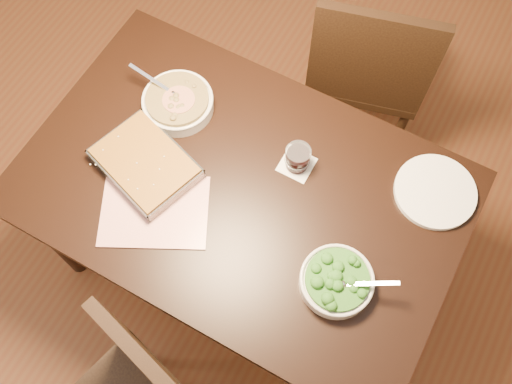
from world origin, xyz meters
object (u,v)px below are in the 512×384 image
at_px(broccoli_bowl, 337,281).
at_px(chair_far, 368,66).
at_px(baking_dish, 146,164).
at_px(dinner_plate, 435,192).
at_px(table, 241,200).
at_px(stew_bowl, 178,102).
at_px(wine_tumbler, 298,158).

distance_m(broccoli_bowl, chair_far, 1.00).
height_order(broccoli_bowl, baking_dish, broccoli_bowl).
bearing_deg(broccoli_bowl, dinner_plate, 70.64).
xyz_separation_m(table, dinner_plate, (0.55, 0.28, 0.10)).
distance_m(stew_bowl, broccoli_bowl, 0.79).
distance_m(table, baking_dish, 0.34).
distance_m(broccoli_bowl, wine_tumbler, 0.41).
height_order(broccoli_bowl, wine_tumbler, wine_tumbler).
bearing_deg(stew_bowl, chair_far, 53.86).
bearing_deg(stew_bowl, baking_dish, -82.73).
height_order(baking_dish, dinner_plate, baking_dish).
bearing_deg(stew_bowl, table, -25.81).
relative_size(stew_bowl, dinner_plate, 1.03).
bearing_deg(stew_bowl, broccoli_bowl, -22.10).
xyz_separation_m(table, stew_bowl, (-0.33, 0.16, 0.13)).
height_order(table, stew_bowl, stew_bowl).
bearing_deg(baking_dish, table, 33.40).
distance_m(table, stew_bowl, 0.39).
height_order(stew_bowl, broccoli_bowl, stew_bowl).
height_order(stew_bowl, dinner_plate, stew_bowl).
distance_m(table, dinner_plate, 0.62).
height_order(table, chair_far, chair_far).
bearing_deg(chair_far, broccoli_bowl, 91.40).
relative_size(broccoli_bowl, baking_dish, 0.64).
xyz_separation_m(dinner_plate, chair_far, (-0.42, 0.51, -0.22)).
xyz_separation_m(broccoli_bowl, wine_tumbler, (-0.28, 0.30, 0.02)).
bearing_deg(dinner_plate, broccoli_bowl, -109.36).
bearing_deg(broccoli_bowl, chair_far, 106.28).
bearing_deg(chair_far, wine_tumbler, 74.18).
bearing_deg(wine_tumbler, table, -126.56).
bearing_deg(baking_dish, wine_tumbler, 47.93).
relative_size(baking_dish, dinner_plate, 1.44).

